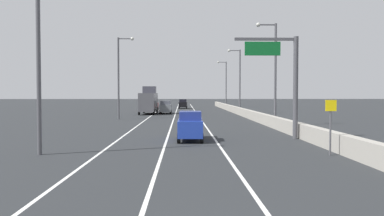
{
  "coord_description": "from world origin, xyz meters",
  "views": [
    {
      "loc": [
        -0.87,
        -7.73,
        3.38
      ],
      "look_at": [
        0.31,
        42.28,
        1.54
      ],
      "focal_mm": 38.27,
      "sensor_mm": 36.0,
      "label": 1
    }
  ],
  "objects_px": {
    "overhead_sign_gantry": "(286,75)",
    "box_truck": "(149,101)",
    "speed_advisory_sign": "(331,123)",
    "lamp_post_right_second": "(273,67)",
    "lamp_post_right_fourth": "(225,81)",
    "car_blue_3": "(190,126)",
    "car_black_0": "(183,104)",
    "lamp_post_left_near": "(43,44)",
    "car_gray_1": "(166,107)",
    "lamp_post_left_mid": "(120,72)",
    "lamp_post_right_third": "(238,77)",
    "car_red_2": "(152,105)"
  },
  "relations": [
    {
      "from": "lamp_post_left_mid",
      "to": "car_blue_3",
      "type": "relative_size",
      "value": 2.27
    },
    {
      "from": "speed_advisory_sign",
      "to": "lamp_post_left_mid",
      "type": "height_order",
      "value": "lamp_post_left_mid"
    },
    {
      "from": "speed_advisory_sign",
      "to": "lamp_post_right_second",
      "type": "bearing_deg",
      "value": 86.31
    },
    {
      "from": "lamp_post_right_fourth",
      "to": "car_blue_3",
      "type": "xyz_separation_m",
      "value": [
        -9.09,
        -63.3,
        -4.99
      ]
    },
    {
      "from": "car_gray_1",
      "to": "box_truck",
      "type": "distance_m",
      "value": 3.12
    },
    {
      "from": "lamp_post_left_near",
      "to": "box_truck",
      "type": "xyz_separation_m",
      "value": [
        2.12,
        43.3,
        -3.98
      ]
    },
    {
      "from": "lamp_post_right_second",
      "to": "overhead_sign_gantry",
      "type": "bearing_deg",
      "value": -98.22
    },
    {
      "from": "lamp_post_right_second",
      "to": "lamp_post_right_fourth",
      "type": "relative_size",
      "value": 1.0
    },
    {
      "from": "lamp_post_right_third",
      "to": "lamp_post_left_mid",
      "type": "xyz_separation_m",
      "value": [
        -17.17,
        -14.25,
        0.0
      ]
    },
    {
      "from": "overhead_sign_gantry",
      "to": "lamp_post_right_second",
      "type": "bearing_deg",
      "value": 81.78
    },
    {
      "from": "overhead_sign_gantry",
      "to": "box_truck",
      "type": "relative_size",
      "value": 0.96
    },
    {
      "from": "overhead_sign_gantry",
      "to": "lamp_post_right_fourth",
      "type": "xyz_separation_m",
      "value": [
        2.09,
        62.59,
        1.3
      ]
    },
    {
      "from": "box_truck",
      "to": "lamp_post_right_fourth",
      "type": "bearing_deg",
      "value": 60.47
    },
    {
      "from": "overhead_sign_gantry",
      "to": "lamp_post_right_third",
      "type": "height_order",
      "value": "lamp_post_right_third"
    },
    {
      "from": "car_gray_1",
      "to": "car_red_2",
      "type": "xyz_separation_m",
      "value": [
        -2.98,
        11.34,
        -0.03
      ]
    },
    {
      "from": "lamp_post_left_near",
      "to": "car_red_2",
      "type": "xyz_separation_m",
      "value": [
        1.83,
        55.87,
        -5.01
      ]
    },
    {
      "from": "lamp_post_right_third",
      "to": "car_blue_3",
      "type": "bearing_deg",
      "value": -102.82
    },
    {
      "from": "lamp_post_right_third",
      "to": "lamp_post_right_second",
      "type": "bearing_deg",
      "value": -89.81
    },
    {
      "from": "car_red_2",
      "to": "lamp_post_left_mid",
      "type": "bearing_deg",
      "value": -95.01
    },
    {
      "from": "car_black_0",
      "to": "lamp_post_left_near",
      "type": "bearing_deg",
      "value": -96.65
    },
    {
      "from": "lamp_post_right_fourth",
      "to": "car_red_2",
      "type": "xyz_separation_m",
      "value": [
        -15.38,
        -14.06,
        -5.01
      ]
    },
    {
      "from": "lamp_post_right_second",
      "to": "car_black_0",
      "type": "bearing_deg",
      "value": 101.08
    },
    {
      "from": "car_gray_1",
      "to": "box_truck",
      "type": "xyz_separation_m",
      "value": [
        -2.69,
        -1.24,
        1.0
      ]
    },
    {
      "from": "lamp_post_right_third",
      "to": "car_blue_3",
      "type": "relative_size",
      "value": 2.27
    },
    {
      "from": "car_black_0",
      "to": "car_gray_1",
      "type": "bearing_deg",
      "value": -97.66
    },
    {
      "from": "overhead_sign_gantry",
      "to": "lamp_post_left_mid",
      "type": "distance_m",
      "value": 27.8
    },
    {
      "from": "lamp_post_right_third",
      "to": "car_black_0",
      "type": "relative_size",
      "value": 2.26
    },
    {
      "from": "speed_advisory_sign",
      "to": "lamp_post_left_near",
      "type": "relative_size",
      "value": 0.28
    },
    {
      "from": "lamp_post_left_near",
      "to": "box_truck",
      "type": "bearing_deg",
      "value": 87.19
    },
    {
      "from": "lamp_post_right_third",
      "to": "car_red_2",
      "type": "bearing_deg",
      "value": 143.01
    },
    {
      "from": "lamp_post_right_third",
      "to": "lamp_post_right_fourth",
      "type": "height_order",
      "value": "same"
    },
    {
      "from": "car_gray_1",
      "to": "lamp_post_left_mid",
      "type": "bearing_deg",
      "value": -110.23
    },
    {
      "from": "speed_advisory_sign",
      "to": "box_truck",
      "type": "xyz_separation_m",
      "value": [
        -13.44,
        43.89,
        0.28
      ]
    },
    {
      "from": "overhead_sign_gantry",
      "to": "lamp_post_left_mid",
      "type": "relative_size",
      "value": 0.71
    },
    {
      "from": "lamp_post_right_second",
      "to": "car_black_0",
      "type": "distance_m",
      "value": 47.85
    },
    {
      "from": "lamp_post_right_second",
      "to": "car_red_2",
      "type": "height_order",
      "value": "lamp_post_right_second"
    },
    {
      "from": "speed_advisory_sign",
      "to": "lamp_post_left_near",
      "type": "distance_m",
      "value": 16.14
    },
    {
      "from": "car_black_0",
      "to": "box_truck",
      "type": "relative_size",
      "value": 0.6
    },
    {
      "from": "lamp_post_right_second",
      "to": "lamp_post_right_third",
      "type": "distance_m",
      "value": 25.31
    },
    {
      "from": "overhead_sign_gantry",
      "to": "box_truck",
      "type": "distance_m",
      "value": 38.32
    },
    {
      "from": "overhead_sign_gantry",
      "to": "lamp_post_right_second",
      "type": "height_order",
      "value": "lamp_post_right_second"
    },
    {
      "from": "car_black_0",
      "to": "car_gray_1",
      "type": "xyz_separation_m",
      "value": [
        -2.89,
        -21.48,
        0.03
      ]
    },
    {
      "from": "overhead_sign_gantry",
      "to": "car_black_0",
      "type": "xyz_separation_m",
      "value": [
        -7.42,
        58.67,
        -3.71
      ]
    },
    {
      "from": "speed_advisory_sign",
      "to": "lamp_post_right_second",
      "type": "xyz_separation_m",
      "value": [
        1.28,
        19.9,
        4.27
      ]
    },
    {
      "from": "lamp_post_right_second",
      "to": "lamp_post_right_third",
      "type": "height_order",
      "value": "same"
    },
    {
      "from": "lamp_post_left_near",
      "to": "overhead_sign_gantry",
      "type": "bearing_deg",
      "value": 25.92
    },
    {
      "from": "lamp_post_left_mid",
      "to": "car_red_2",
      "type": "height_order",
      "value": "lamp_post_left_mid"
    },
    {
      "from": "car_gray_1",
      "to": "lamp_post_right_second",
      "type": "bearing_deg",
      "value": -64.5
    },
    {
      "from": "lamp_post_right_second",
      "to": "car_gray_1",
      "type": "relative_size",
      "value": 2.34
    },
    {
      "from": "box_truck",
      "to": "lamp_post_right_third",
      "type": "bearing_deg",
      "value": 5.16
    }
  ]
}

